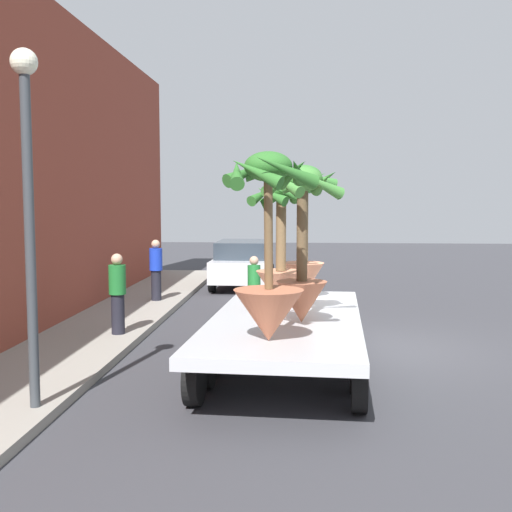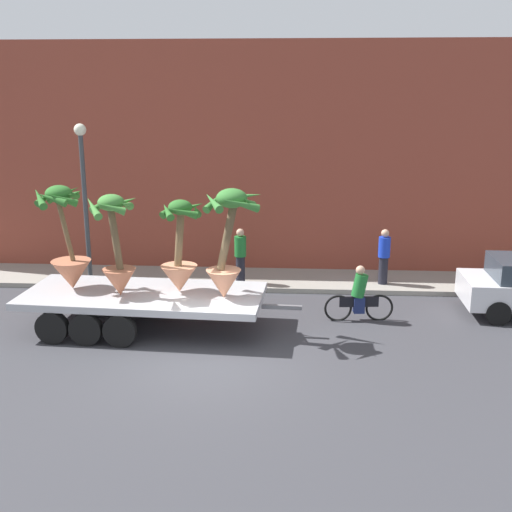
{
  "view_description": "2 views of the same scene",
  "coord_description": "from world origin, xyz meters",
  "px_view_note": "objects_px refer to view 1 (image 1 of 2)",
  "views": [
    {
      "loc": [
        -12.57,
        1.67,
        3.02
      ],
      "look_at": [
        -0.45,
        2.52,
        1.89
      ],
      "focal_mm": 43.93,
      "sensor_mm": 36.0,
      "label": 1
    },
    {
      "loc": [
        1.95,
        -13.02,
        6.0
      ],
      "look_at": [
        0.91,
        2.86,
        1.73
      ],
      "focal_mm": 44.19,
      "sensor_mm": 36.0,
      "label": 2
    }
  ],
  "objects_px": {
    "potted_palm_front": "(269,265)",
    "parked_car": "(243,263)",
    "pedestrian_near_gate": "(156,269)",
    "street_lamp": "(28,182)",
    "potted_palm_middle": "(302,252)",
    "pedestrian_far_left": "(118,292)",
    "cyclist": "(254,288)",
    "potted_palm_rear": "(281,257)",
    "potted_palm_extra": "(303,233)",
    "flatbed_trailer": "(285,331)"
  },
  "relations": [
    {
      "from": "flatbed_trailer",
      "to": "pedestrian_far_left",
      "type": "xyz_separation_m",
      "value": [
        2.39,
        3.6,
        0.27
      ]
    },
    {
      "from": "potted_palm_extra",
      "to": "street_lamp",
      "type": "distance_m",
      "value": 6.05
    },
    {
      "from": "potted_palm_front",
      "to": "parked_car",
      "type": "distance_m",
      "value": 12.55
    },
    {
      "from": "potted_palm_middle",
      "to": "potted_palm_extra",
      "type": "bearing_deg",
      "value": -0.81
    },
    {
      "from": "potted_palm_front",
      "to": "potted_palm_extra",
      "type": "xyz_separation_m",
      "value": [
        4.14,
        -0.5,
        0.23
      ]
    },
    {
      "from": "potted_palm_rear",
      "to": "potted_palm_extra",
      "type": "height_order",
      "value": "potted_palm_extra"
    },
    {
      "from": "pedestrian_near_gate",
      "to": "street_lamp",
      "type": "bearing_deg",
      "value": -177.47
    },
    {
      "from": "cyclist",
      "to": "pedestrian_near_gate",
      "type": "height_order",
      "value": "pedestrian_near_gate"
    },
    {
      "from": "potted_palm_middle",
      "to": "parked_car",
      "type": "distance_m",
      "value": 11.25
    },
    {
      "from": "parked_car",
      "to": "pedestrian_far_left",
      "type": "relative_size",
      "value": 2.47
    },
    {
      "from": "potted_palm_extra",
      "to": "parked_car",
      "type": "bearing_deg",
      "value": 13.63
    },
    {
      "from": "street_lamp",
      "to": "cyclist",
      "type": "bearing_deg",
      "value": -16.84
    },
    {
      "from": "cyclist",
      "to": "pedestrian_near_gate",
      "type": "distance_m",
      "value": 3.03
    },
    {
      "from": "potted_palm_rear",
      "to": "potted_palm_front",
      "type": "relative_size",
      "value": 0.88
    },
    {
      "from": "potted_palm_front",
      "to": "cyclist",
      "type": "height_order",
      "value": "potted_palm_front"
    },
    {
      "from": "potted_palm_rear",
      "to": "potted_palm_middle",
      "type": "xyz_separation_m",
      "value": [
        -1.5,
        -0.38,
        0.22
      ]
    },
    {
      "from": "potted_palm_middle",
      "to": "potted_palm_front",
      "type": "xyz_separation_m",
      "value": [
        -1.4,
        0.47,
        -0.06
      ]
    },
    {
      "from": "potted_palm_rear",
      "to": "pedestrian_near_gate",
      "type": "height_order",
      "value": "potted_palm_rear"
    },
    {
      "from": "potted_palm_rear",
      "to": "potted_palm_middle",
      "type": "height_order",
      "value": "potted_palm_middle"
    },
    {
      "from": "potted_palm_middle",
      "to": "cyclist",
      "type": "xyz_separation_m",
      "value": [
        6.09,
        1.22,
        -1.48
      ]
    },
    {
      "from": "potted_palm_middle",
      "to": "cyclist",
      "type": "height_order",
      "value": "potted_palm_middle"
    },
    {
      "from": "flatbed_trailer",
      "to": "parked_car",
      "type": "xyz_separation_m",
      "value": [
        10.69,
        1.69,
        0.05
      ]
    },
    {
      "from": "potted_palm_extra",
      "to": "parked_car",
      "type": "height_order",
      "value": "potted_palm_extra"
    },
    {
      "from": "potted_palm_middle",
      "to": "cyclist",
      "type": "bearing_deg",
      "value": 11.37
    },
    {
      "from": "potted_palm_middle",
      "to": "pedestrian_near_gate",
      "type": "xyz_separation_m",
      "value": [
        7.08,
        4.06,
        -1.1
      ]
    },
    {
      "from": "parked_car",
      "to": "pedestrian_near_gate",
      "type": "xyz_separation_m",
      "value": [
        -3.92,
        2.1,
        0.22
      ]
    },
    {
      "from": "street_lamp",
      "to": "potted_palm_middle",
      "type": "bearing_deg",
      "value": -61.85
    },
    {
      "from": "street_lamp",
      "to": "flatbed_trailer",
      "type": "bearing_deg",
      "value": -56.18
    },
    {
      "from": "potted_palm_extra",
      "to": "pedestrian_near_gate",
      "type": "height_order",
      "value": "potted_palm_extra"
    },
    {
      "from": "street_lamp",
      "to": "potted_palm_front",
      "type": "bearing_deg",
      "value": -80.09
    },
    {
      "from": "potted_palm_rear",
      "to": "parked_car",
      "type": "height_order",
      "value": "potted_palm_rear"
    },
    {
      "from": "potted_palm_middle",
      "to": "flatbed_trailer",
      "type": "bearing_deg",
      "value": 40.51
    },
    {
      "from": "potted_palm_rear",
      "to": "street_lamp",
      "type": "relative_size",
      "value": 0.49
    },
    {
      "from": "flatbed_trailer",
      "to": "street_lamp",
      "type": "xyz_separation_m",
      "value": [
        -2.27,
        3.39,
        2.46
      ]
    },
    {
      "from": "potted_palm_front",
      "to": "pedestrian_near_gate",
      "type": "xyz_separation_m",
      "value": [
        8.48,
        3.59,
        -1.04
      ]
    },
    {
      "from": "pedestrian_near_gate",
      "to": "pedestrian_far_left",
      "type": "height_order",
      "value": "same"
    },
    {
      "from": "flatbed_trailer",
      "to": "street_lamp",
      "type": "distance_m",
      "value": 4.76
    },
    {
      "from": "potted_palm_front",
      "to": "potted_palm_extra",
      "type": "bearing_deg",
      "value": -6.93
    },
    {
      "from": "potted_palm_rear",
      "to": "pedestrian_near_gate",
      "type": "distance_m",
      "value": 6.74
    },
    {
      "from": "pedestrian_near_gate",
      "to": "pedestrian_far_left",
      "type": "relative_size",
      "value": 1.0
    },
    {
      "from": "potted_palm_middle",
      "to": "pedestrian_near_gate",
      "type": "bearing_deg",
      "value": 29.83
    },
    {
      "from": "potted_palm_extra",
      "to": "potted_palm_middle",
      "type": "bearing_deg",
      "value": 179.19
    },
    {
      "from": "cyclist",
      "to": "pedestrian_far_left",
      "type": "distance_m",
      "value": 4.31
    },
    {
      "from": "potted_palm_front",
      "to": "street_lamp",
      "type": "height_order",
      "value": "street_lamp"
    },
    {
      "from": "potted_palm_middle",
      "to": "street_lamp",
      "type": "relative_size",
      "value": 0.53
    },
    {
      "from": "pedestrian_far_left",
      "to": "potted_palm_middle",
      "type": "bearing_deg",
      "value": -124.96
    },
    {
      "from": "potted_palm_front",
      "to": "street_lamp",
      "type": "xyz_separation_m",
      "value": [
        -0.56,
        3.19,
        1.15
      ]
    },
    {
      "from": "pedestrian_far_left",
      "to": "street_lamp",
      "type": "bearing_deg",
      "value": -177.47
    },
    {
      "from": "potted_palm_front",
      "to": "street_lamp",
      "type": "distance_m",
      "value": 3.44
    },
    {
      "from": "potted_palm_front",
      "to": "parked_car",
      "type": "relative_size",
      "value": 0.63
    }
  ]
}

